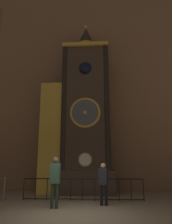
# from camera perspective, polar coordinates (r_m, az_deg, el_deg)

# --- Properties ---
(ground_plane) EXTENTS (28.00, 28.00, 0.00)m
(ground_plane) POSITION_cam_1_polar(r_m,az_deg,el_deg) (7.42, -3.74, -25.54)
(ground_plane) COLOR #847056
(cathedral_back_wall) EXTENTS (24.00, 0.32, 14.29)m
(cathedral_back_wall) POSITION_cam_1_polar(r_m,az_deg,el_deg) (14.78, -0.44, 8.75)
(cathedral_back_wall) COLOR #846047
(cathedral_back_wall) RESTS_ON ground_plane
(clock_tower) EXTENTS (4.13, 1.81, 10.24)m
(clock_tower) POSITION_cam_1_polar(r_m,az_deg,el_deg) (12.63, -1.77, -1.36)
(clock_tower) COLOR #423328
(clock_tower) RESTS_ON ground_plane
(railing_fence) EXTENTS (5.37, 0.05, 0.94)m
(railing_fence) POSITION_cam_1_polar(r_m,az_deg,el_deg) (10.26, -0.89, -19.24)
(railing_fence) COLOR black
(railing_fence) RESTS_ON ground_plane
(visitor_near) EXTENTS (0.36, 0.26, 1.81)m
(visitor_near) POSITION_cam_1_polar(r_m,az_deg,el_deg) (8.51, -8.09, -16.39)
(visitor_near) COLOR #213427
(visitor_near) RESTS_ON ground_plane
(visitor_far) EXTENTS (0.39, 0.31, 1.60)m
(visitor_far) POSITION_cam_1_polar(r_m,az_deg,el_deg) (9.02, 4.58, -17.22)
(visitor_far) COLOR black
(visitor_far) RESTS_ON ground_plane
(stanchion_post) EXTENTS (0.28, 0.28, 0.98)m
(stanchion_post) POSITION_cam_1_polar(r_m,az_deg,el_deg) (10.97, -20.68, -19.14)
(stanchion_post) COLOR gray
(stanchion_post) RESTS_ON ground_plane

